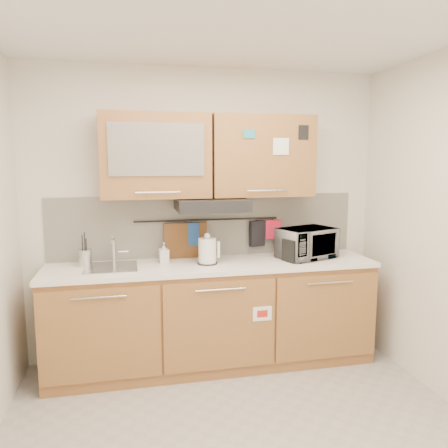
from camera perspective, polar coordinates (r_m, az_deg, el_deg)
name	(u,v)px	position (r m, az deg, el deg)	size (l,w,h in m)	color
ceiling	(253,10)	(2.62, 3.83, 26.11)	(3.20, 3.20, 0.00)	white
wall_back	(206,215)	(4.00, -2.31, 1.22)	(3.20, 3.20, 0.00)	silver
base_cabinet	(213,320)	(3.92, -1.43, -12.43)	(2.80, 0.64, 0.88)	#A56C3A
countertop	(213,265)	(3.77, -1.45, -5.41)	(2.82, 0.62, 0.04)	white
backsplash	(207,226)	(4.00, -2.27, -0.22)	(2.80, 0.02, 0.56)	silver
upper_cabinets	(209,156)	(3.79, -1.96, 8.87)	(1.82, 0.37, 0.70)	#A56C3A
range_hood	(211,204)	(3.74, -1.66, 2.57)	(0.60, 0.46, 0.10)	black
sink	(111,267)	(3.72, -14.51, -5.47)	(0.42, 0.40, 0.26)	silver
utensil_rail	(207,220)	(3.95, -2.18, 0.56)	(0.02, 0.02, 1.30)	black
utensil_crock	(85,257)	(3.82, -17.67, -4.18)	(0.14, 0.14, 0.28)	#B4B4B8
kettle	(208,252)	(3.71, -2.17, -3.62)	(0.19, 0.17, 0.27)	white
toaster	(299,249)	(3.89, 9.75, -3.27)	(0.30, 0.23, 0.20)	black
microwave	(307,243)	(4.00, 10.77, -2.46)	(0.49, 0.33, 0.27)	#999999
soap_bottle	(164,253)	(3.79, -7.84, -3.74)	(0.08, 0.08, 0.18)	#999999
cutting_board	(186,249)	(3.95, -5.03, -3.28)	(0.39, 0.03, 0.48)	brown
oven_mitt	(192,234)	(3.94, -4.20, -1.32)	(0.12, 0.03, 0.21)	#1F468E
dark_pouch	(257,233)	(4.07, 4.35, -1.23)	(0.15, 0.04, 0.24)	black
pot_holder	(273,229)	(4.11, 6.41, -0.71)	(0.14, 0.02, 0.18)	red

